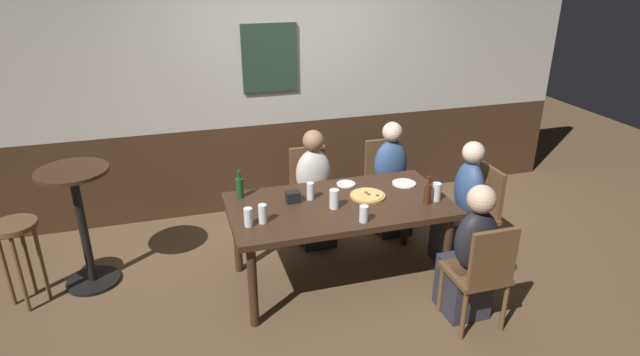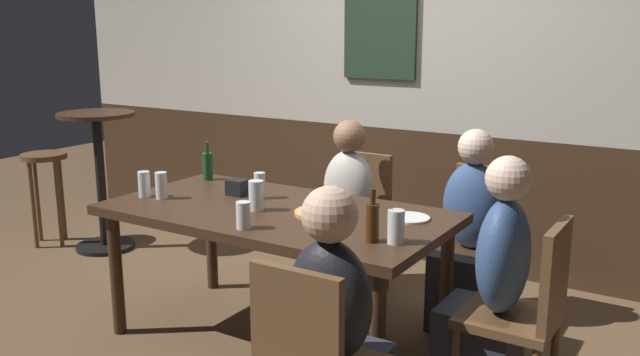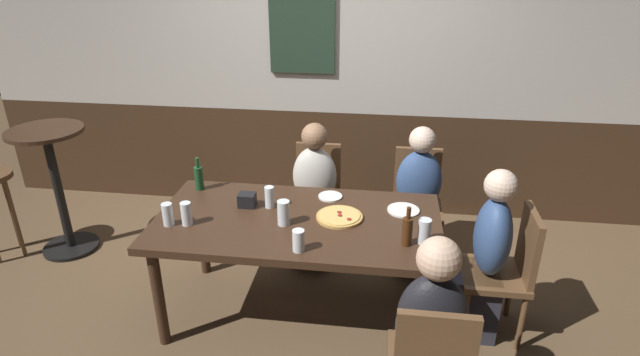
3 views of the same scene
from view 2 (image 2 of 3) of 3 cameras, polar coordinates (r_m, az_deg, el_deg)
The scene contains 24 objects.
ground_plane at distance 3.77m, azimuth -3.59°, elevation -13.56°, with size 12.00×12.00×0.00m, color brown.
wall_back at distance 4.83m, azimuth 7.72°, elevation 8.29°, with size 6.40×0.13×2.60m.
dining_table at distance 3.53m, azimuth -3.74°, elevation -3.84°, with size 1.80×0.94×0.74m.
chair_mid_far at distance 4.30m, azimuth 3.21°, elevation -3.11°, with size 0.40×0.40×0.88m.
chair_right_far at distance 3.99m, azimuth 13.27°, elevation -4.69°, with size 0.40×0.40×0.88m.
chair_head_east at distance 3.05m, azimuth 17.21°, elevation -10.46°, with size 0.40×0.40×0.88m.
person_mid_far at distance 4.17m, azimuth 2.12°, elevation -3.95°, with size 0.34×0.37×1.12m.
person_right_near at distance 2.62m, azimuth 1.34°, elevation -14.30°, with size 0.34×0.37×1.12m.
person_right_far at distance 3.85m, azimuth 12.46°, elevation -5.63°, with size 0.34×0.37×1.13m.
person_head_east at distance 3.10m, azimuth 14.25°, elevation -10.20°, with size 0.37×0.34×1.15m.
pizza at distance 3.40m, azimuth 0.29°, elevation -2.93°, with size 0.30×0.30×0.03m.
beer_glass_tall at distance 3.79m, azimuth -13.34°, elevation -0.79°, with size 0.07×0.07×0.15m.
beer_glass_half at distance 3.47m, azimuth -5.45°, elevation -1.60°, with size 0.08×0.08×0.16m.
tumbler_water at distance 2.96m, azimuth 6.48°, elevation -4.30°, with size 0.08×0.08×0.15m.
pint_glass_stout at distance 3.71m, azimuth -5.15°, elevation -0.71°, with size 0.06×0.06×0.15m.
highball_clear at distance 3.86m, azimuth -14.72°, elevation -0.66°, with size 0.07×0.07×0.14m.
pint_glass_amber at distance 3.17m, azimuth -6.53°, elevation -3.32°, with size 0.07×0.07×0.13m.
beer_bottle_green at distance 4.20m, azimuth -9.54°, elevation 1.09°, with size 0.06×0.06×0.24m.
beer_bottle_brown at distance 2.96m, azimuth 4.48°, elevation -3.69°, with size 0.06×0.06×0.24m.
plate_white_large at distance 3.35m, azimuth 7.56°, elevation -3.39°, with size 0.21×0.21×0.01m, color white.
plate_white_small at distance 3.68m, azimuth 1.43°, elevation -1.78°, with size 0.16×0.16×0.01m, color white.
condiment_caddy at distance 3.80m, azimuth -7.04°, elevation -0.79°, with size 0.11×0.09×0.09m, color black.
side_bar_table at distance 5.31m, azimuth -18.21°, elevation 0.67°, with size 0.56×0.56×1.05m.
bar_stool at distance 5.58m, azimuth -22.33°, elevation 0.37°, with size 0.34×0.34×0.72m.
Camera 2 is at (1.98, -2.74, 1.67)m, focal length 37.62 mm.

